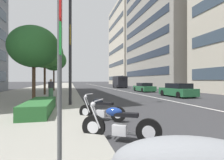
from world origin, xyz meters
The scene contains 16 objects.
sidewalk_right_plaza centered at (30.00, 11.77, 0.07)m, with size 160.00×9.64×0.15m, color gray.
lane_centre_stripe centered at (35.00, 0.00, 0.00)m, with size 110.00×0.16×0.01m, color silver.
motorcycle_mid_row centered at (2.83, 6.57, 0.43)m, with size 1.23×1.96×1.11m.
motorcycle_nearest_camera centered at (5.42, 6.63, 0.41)m, with size 1.36×1.74×1.08m.
car_approaching_light centered at (13.85, -2.60, 0.64)m, with size 4.17×1.97×1.35m.
car_following_behind centered at (22.00, -2.57, 0.60)m, with size 4.25×1.87×1.27m.
delivery_van_ahead centered at (35.06, -2.59, 1.33)m, with size 5.54×2.15×2.48m.
parking_sign_by_curb centered at (0.65, 7.99, 1.86)m, with size 0.32×0.06×2.73m.
street_lamp_with_banners centered at (9.38, 7.46, 5.13)m, with size 1.26×2.78×8.36m.
clipped_hedge_bed centered at (7.05, 9.25, 0.43)m, with size 4.10×1.10×0.55m, color #28602D.
street_tree_by_lamp_post centered at (10.71, 10.20, 3.86)m, with size 3.21×3.21×5.08m.
street_tree_near_plaza_corner centered at (17.91, 10.48, 4.56)m, with size 3.80×3.80×6.04m.
street_tree_far_plaza centered at (25.29, 10.20, 4.57)m, with size 3.59×3.59×5.96m.
pedestrian_on_plaza centered at (14.47, 9.51, 0.96)m, with size 0.42×0.48×1.61m.
office_tower_mid_left centered at (37.48, -18.19, 21.46)m, with size 26.06×18.59×42.93m.
office_tower_near_left centered at (63.72, -19.19, 15.42)m, with size 23.61×20.57×30.83m.
Camera 1 is at (-1.77, 7.86, 1.66)m, focal length 28.27 mm.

